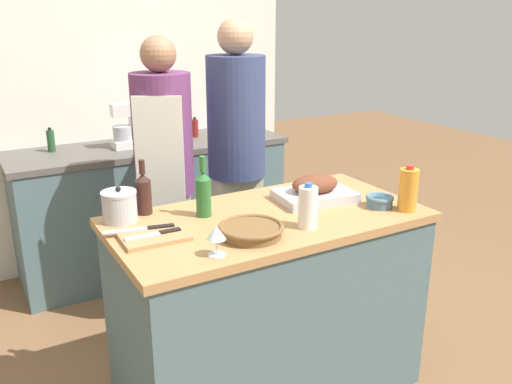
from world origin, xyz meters
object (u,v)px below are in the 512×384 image
object	(u,v)px
person_cook_guest	(237,154)
milk_jug	(308,207)
wine_glass_left	(216,234)
condiment_bottle_short	(51,141)
knife_chef	(141,229)
condiment_bottle_tall	(195,128)
mixing_bowl	(380,201)
wine_bottle_dark	(144,193)
stock_pot	(120,206)
person_cook_aproned	(165,171)
juice_jug	(408,190)
stand_mixer	(126,129)
knife_paring	(155,234)
cutting_board	(154,236)
wine_bottle_green	(203,193)
roasting_pan	(315,191)
wicker_basket	(251,230)

from	to	relation	value
person_cook_guest	milk_jug	bearing A→B (deg)	-92.57
wine_glass_left	condiment_bottle_short	distance (m)	2.01
knife_chef	condiment_bottle_tall	world-z (taller)	condiment_bottle_tall
mixing_bowl	wine_bottle_dark	xyz separation A→B (m)	(-0.99, 0.47, 0.07)
stock_pot	wine_bottle_dark	xyz separation A→B (m)	(0.12, 0.03, 0.03)
milk_jug	wine_glass_left	size ratio (longest dim) A/B	1.65
wine_glass_left	milk_jug	bearing A→B (deg)	7.72
person_cook_aproned	condiment_bottle_short	bearing A→B (deg)	146.60
juice_jug	stand_mixer	world-z (taller)	stand_mixer
condiment_bottle_tall	condiment_bottle_short	world-z (taller)	condiment_bottle_short
wine_bottle_dark	knife_paring	xyz separation A→B (m)	(-0.06, -0.30, -0.08)
cutting_board	wine_glass_left	bearing A→B (deg)	-60.91
condiment_bottle_tall	wine_bottle_green	bearing A→B (deg)	-112.32
cutting_board	milk_jug	bearing A→B (deg)	-18.87
roasting_pan	condiment_bottle_short	distance (m)	1.90
wicker_basket	wine_bottle_green	xyz separation A→B (m)	(-0.07, 0.31, 0.08)
wine_bottle_green	roasting_pan	bearing A→B (deg)	-7.42
wine_glass_left	condiment_bottle_short	world-z (taller)	condiment_bottle_short
milk_jug	person_cook_guest	world-z (taller)	person_cook_guest
wicker_basket	stand_mixer	distance (m)	1.76
stock_pot	cutting_board	bearing A→B (deg)	-77.17
stand_mixer	cutting_board	bearing A→B (deg)	-103.27
milk_jug	knife_chef	world-z (taller)	milk_jug
mixing_bowl	stand_mixer	world-z (taller)	stand_mixer
mixing_bowl	stand_mixer	xyz separation A→B (m)	(-0.68, 1.75, 0.10)
condiment_bottle_tall	person_cook_guest	size ratio (longest dim) A/B	0.08
cutting_board	wine_bottle_dark	xyz separation A→B (m)	(0.06, 0.30, 0.09)
roasting_pan	knife_chef	size ratio (longest dim) A/B	1.34
milk_jug	knife_paring	size ratio (longest dim) A/B	0.84
person_cook_guest	person_cook_aproned	bearing A→B (deg)	-173.20
stock_pot	person_cook_aproned	distance (m)	0.75
mixing_bowl	condiment_bottle_tall	size ratio (longest dim) A/B	0.90
milk_jug	condiment_bottle_short	size ratio (longest dim) A/B	1.23
roasting_pan	condiment_bottle_short	xyz separation A→B (m)	(-0.94, 1.65, 0.03)
cutting_board	person_cook_guest	bearing A→B (deg)	45.70
wine_bottle_dark	person_cook_guest	distance (m)	0.95
wine_glass_left	person_cook_aproned	bearing A→B (deg)	78.98
wicker_basket	condiment_bottle_short	xyz separation A→B (m)	(-0.45, 1.90, 0.05)
knife_chef	condiment_bottle_short	size ratio (longest dim) A/B	1.82
condiment_bottle_tall	person_cook_aproned	size ratio (longest dim) A/B	0.09
stock_pot	knife_paring	xyz separation A→B (m)	(0.06, -0.27, -0.05)
cutting_board	wine_glass_left	world-z (taller)	wine_glass_left
cutting_board	person_cook_guest	distance (m)	1.19
wine_bottle_dark	condiment_bottle_short	size ratio (longest dim) A/B	1.58
wine_bottle_green	condiment_bottle_short	bearing A→B (deg)	103.39
mixing_bowl	cutting_board	bearing A→B (deg)	170.98
milk_jug	wine_bottle_dark	distance (m)	0.75
milk_jug	knife_chef	distance (m)	0.70
stock_pot	wine_glass_left	world-z (taller)	stock_pot
wine_bottle_dark	person_cook_guest	size ratio (longest dim) A/B	0.14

